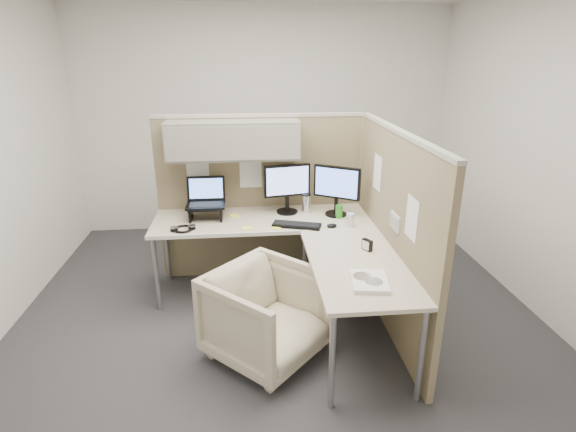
{
  "coord_description": "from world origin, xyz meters",
  "views": [
    {
      "loc": [
        -0.25,
        -3.33,
        2.18
      ],
      "look_at": [
        0.1,
        0.25,
        0.85
      ],
      "focal_mm": 28.0,
      "sensor_mm": 36.0,
      "label": 1
    }
  ],
  "objects": [
    {
      "name": "travel_mug",
      "position": [
        0.32,
        0.66,
        0.82
      ],
      "size": [
        0.09,
        0.09,
        0.18
      ],
      "color": "silver",
      "rests_on": "desk"
    },
    {
      "name": "office_chair",
      "position": [
        -0.13,
        -0.48,
        0.38
      ],
      "size": [
        1.01,
        1.01,
        0.76
      ],
      "primitive_type": "imported",
      "rotation": [
        0.0,
        0.0,
        0.81
      ],
      "color": "beige",
      "rests_on": "ground"
    },
    {
      "name": "headphones",
      "position": [
        -0.8,
        0.31,
        0.74
      ],
      "size": [
        0.21,
        0.2,
        0.03
      ],
      "rotation": [
        0.0,
        0.0,
        0.19
      ],
      "color": "black",
      "rests_on": "desk"
    },
    {
      "name": "laptop_station",
      "position": [
        -0.62,
        0.61,
        0.87
      ],
      "size": [
        0.35,
        0.3,
        0.36
      ],
      "color": "black",
      "rests_on": "desk"
    },
    {
      "name": "ground",
      "position": [
        0.0,
        0.0,
        0.0
      ],
      "size": [
        4.5,
        4.5,
        0.0
      ],
      "primitive_type": "plane",
      "color": "#2D2D31",
      "rests_on": "ground"
    },
    {
      "name": "soda_can_silver",
      "position": [
        0.59,
        0.49,
        0.79
      ],
      "size": [
        0.07,
        0.07,
        0.12
      ],
      "primitive_type": "cylinder",
      "color": "#268C1E",
      "rests_on": "desk"
    },
    {
      "name": "sticky_note_a",
      "position": [
        -0.25,
        0.29,
        0.73
      ],
      "size": [
        0.08,
        0.08,
        0.01
      ],
      "primitive_type": "cube",
      "rotation": [
        0.0,
        0.0,
        0.02
      ],
      "color": "#F5FE42",
      "rests_on": "desk"
    },
    {
      "name": "desk_clock",
      "position": [
        0.66,
        -0.24,
        0.77
      ],
      "size": [
        0.07,
        0.09,
        0.09
      ],
      "rotation": [
        0.0,
        0.0,
        -1.03
      ],
      "color": "black",
      "rests_on": "desk"
    },
    {
      "name": "monitor_right",
      "position": [
        0.58,
        0.56,
        1.0
      ],
      "size": [
        0.39,
        0.26,
        0.47
      ],
      "rotation": [
        0.0,
        0.0,
        -0.54
      ],
      "color": "black",
      "rests_on": "desk"
    },
    {
      "name": "monitor_left",
      "position": [
        0.13,
        0.67,
        1.0
      ],
      "size": [
        0.44,
        0.2,
        0.47
      ],
      "rotation": [
        0.0,
        0.0,
        0.18
      ],
      "color": "black",
      "rests_on": "desk"
    },
    {
      "name": "desk",
      "position": [
        0.12,
        0.13,
        0.69
      ],
      "size": [
        2.0,
        1.98,
        0.73
      ],
      "color": "beige",
      "rests_on": "ground"
    },
    {
      "name": "sticky_note_c",
      "position": [
        -0.37,
        0.62,
        0.73
      ],
      "size": [
        0.1,
        0.1,
        0.01
      ],
      "primitive_type": "cube",
      "rotation": [
        0.0,
        0.0,
        0.5
      ],
      "color": "#F5FE42",
      "rests_on": "desk"
    },
    {
      "name": "keyboard",
      "position": [
        0.18,
        0.3,
        0.74
      ],
      "size": [
        0.44,
        0.26,
        0.02
      ],
      "primitive_type": "cube",
      "rotation": [
        0.0,
        0.0,
        -0.31
      ],
      "color": "black",
      "rests_on": "desk"
    },
    {
      "name": "soda_can_green",
      "position": [
        0.65,
        0.26,
        0.79
      ],
      "size": [
        0.07,
        0.07,
        0.12
      ],
      "primitive_type": "cylinder",
      "color": "silver",
      "rests_on": "desk"
    },
    {
      "name": "partition_right",
      "position": [
        0.9,
        -0.07,
        0.82
      ],
      "size": [
        0.07,
        2.03,
        1.63
      ],
      "color": "#857757",
      "rests_on": "ground"
    },
    {
      "name": "mouse",
      "position": [
        0.48,
        0.25,
        0.75
      ],
      "size": [
        0.1,
        0.07,
        0.03
      ],
      "primitive_type": "ellipsoid",
      "rotation": [
        0.0,
        0.0,
        0.12
      ],
      "color": "black",
      "rests_on": "desk"
    },
    {
      "name": "paper_stack",
      "position": [
        0.54,
        -0.77,
        0.75
      ],
      "size": [
        0.27,
        0.33,
        0.03
      ],
      "rotation": [
        0.0,
        0.0,
        -0.14
      ],
      "color": "white",
      "rests_on": "desk"
    },
    {
      "name": "sticky_note_b",
      "position": [
        -0.0,
        0.28,
        0.73
      ],
      "size": [
        0.09,
        0.09,
        0.01
      ],
      "primitive_type": "cube",
      "rotation": [
        0.0,
        0.0,
        -0.14
      ],
      "color": "#F5FE42",
      "rests_on": "desk"
    },
    {
      "name": "partition_back",
      "position": [
        -0.22,
        0.83,
        1.1
      ],
      "size": [
        2.0,
        0.36,
        1.63
      ],
      "color": "#857757",
      "rests_on": "ground"
    }
  ]
}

